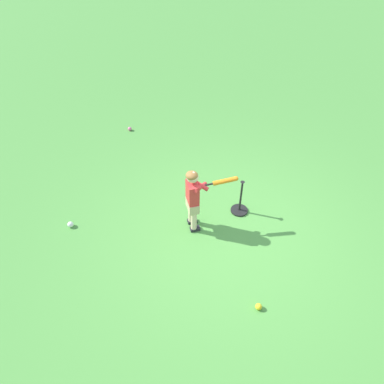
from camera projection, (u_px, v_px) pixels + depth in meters
The scene contains 6 objects.
ground_plane at pixel (232, 236), 5.46m from camera, with size 40.00×40.00×0.00m, color #519942.
child_batter at pixel (195, 195), 5.18m from camera, with size 0.78×0.32×1.08m.
play_ball_behind_batter at pixel (259, 307), 4.52m from camera, with size 0.09×0.09×0.09m, color yellow.
play_ball_far_right at pixel (70, 224), 5.57m from camera, with size 0.09×0.09×0.09m, color white.
play_ball_midfield at pixel (130, 129), 7.68m from camera, with size 0.08×0.08×0.08m, color pink.
batting_tee at pixel (240, 206), 5.80m from camera, with size 0.28×0.28×0.62m.
Camera 1 is at (-0.69, -3.62, 4.13)m, focal length 33.47 mm.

